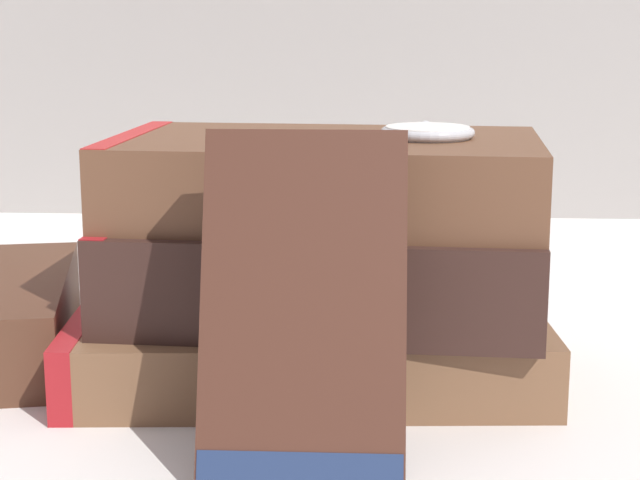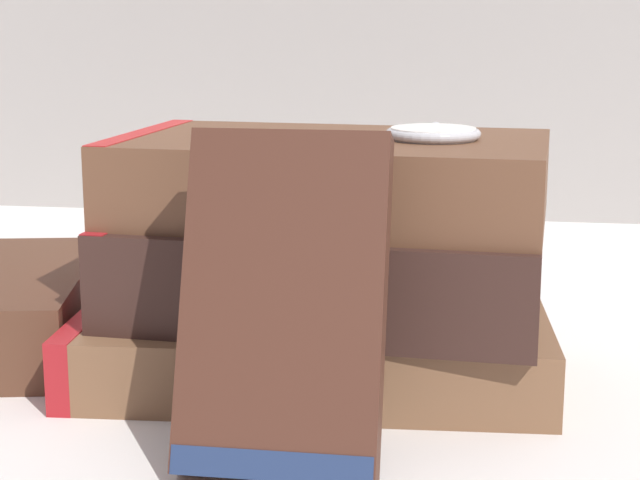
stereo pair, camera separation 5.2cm
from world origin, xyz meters
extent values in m
plane|color=silver|center=(0.00, 0.00, 0.00)|extent=(3.00, 3.00, 0.00)
cube|color=brown|center=(-0.02, 0.01, 0.02)|extent=(0.25, 0.16, 0.04)
cube|color=maroon|center=(-0.14, 0.00, 0.02)|extent=(0.02, 0.14, 0.04)
cube|color=#331E19|center=(-0.01, 0.01, 0.06)|extent=(0.22, 0.14, 0.05)
cube|color=maroon|center=(-0.12, 0.01, 0.06)|extent=(0.02, 0.13, 0.05)
cube|color=brown|center=(-0.01, 0.01, 0.11)|extent=(0.23, 0.14, 0.04)
cube|color=#B22323|center=(-0.11, 0.02, 0.11)|extent=(0.02, 0.13, 0.04)
cube|color=#422319|center=(-0.02, -0.10, 0.07)|extent=(0.09, 0.07, 0.14)
cube|color=navy|center=(-0.02, -0.13, 0.01)|extent=(0.08, 0.02, 0.02)
cylinder|color=white|center=(0.04, 0.01, 0.13)|extent=(0.04, 0.04, 0.01)
torus|color=#B2B2B7|center=(0.04, 0.01, 0.13)|extent=(0.05, 0.05, 0.01)
sphere|color=#B2B2B7|center=(0.04, 0.03, 0.13)|extent=(0.01, 0.01, 0.01)
torus|color=#4C3828|center=(-0.13, 0.15, 0.00)|extent=(0.05, 0.05, 0.00)
torus|color=#4C3828|center=(-0.08, 0.14, 0.00)|extent=(0.05, 0.05, 0.00)
cylinder|color=#4C3828|center=(-0.10, 0.15, 0.00)|extent=(0.02, 0.01, 0.00)
camera|label=1|loc=(0.01, -0.53, 0.19)|focal=60.00mm
camera|label=2|loc=(0.07, -0.53, 0.19)|focal=60.00mm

